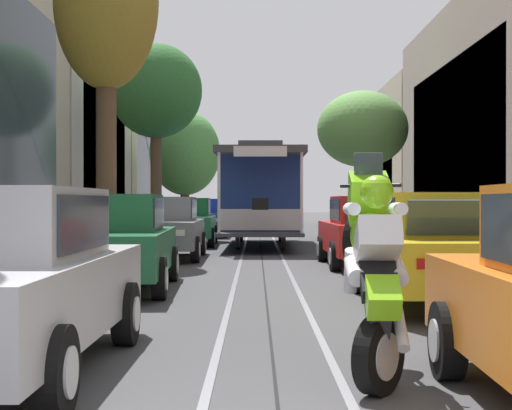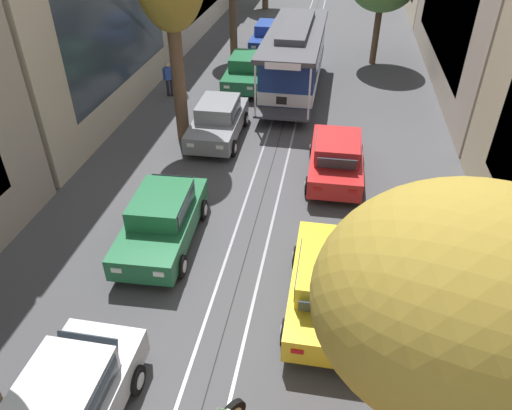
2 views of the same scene
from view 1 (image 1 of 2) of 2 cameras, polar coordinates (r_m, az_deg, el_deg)
The scene contains 15 objects.
ground_plane at distance 25.10m, azimuth 0.34°, elevation -3.09°, with size 160.00×160.00×0.00m, color #424244.
trolley_track_rails at distance 28.65m, azimuth 0.30°, elevation -2.66°, with size 1.14×63.56×0.01m.
parked_car_green_second_left at distance 12.92m, azimuth -10.59°, elevation -2.68°, with size 2.12×4.41×1.58m.
parked_car_grey_mid_left at distance 19.74m, azimuth -6.84°, elevation -1.67°, with size 2.04×4.38×1.58m.
parked_car_green_fourth_left at distance 25.70m, azimuth -5.18°, elevation -1.23°, with size 2.05×4.38×1.58m.
parked_car_blue_fifth_left at distance 32.06m, azimuth -3.78°, elevation -0.93°, with size 2.00×4.36×1.58m.
parked_car_yellow_second_right at distance 11.17m, azimuth 13.09°, elevation -3.14°, with size 2.01×4.36×1.58m.
parked_car_red_mid_right at distance 17.50m, azimuth 8.26°, elevation -1.92°, with size 2.04×4.38×1.58m.
street_tree_kerb_left_second at distance 20.33m, azimuth -11.08°, elevation 14.25°, with size 2.64×2.50×8.82m.
street_tree_kerb_left_mid at distance 30.91m, azimuth -7.45°, elevation 8.29°, with size 3.65×3.22×7.73m.
street_tree_kerb_left_fourth at distance 42.94m, azimuth -5.32°, elevation 3.85°, with size 3.93×3.80×6.56m.
street_tree_kerb_right_second at distance 30.82m, azimuth 7.91°, elevation 5.57°, with size 3.59×3.93×5.85m.
cable_car_trolley at distance 25.43m, azimuth 0.34°, elevation 0.70°, with size 2.64×9.15×3.28m.
motorcycle_with_rider at distance 6.23m, azimuth 8.71°, elevation -4.16°, with size 0.49×1.82×1.88m.
pedestrian_on_left_pavement at distance 24.34m, azimuth -13.73°, elevation -0.99°, with size 0.55×0.40×1.66m.
Camera 1 is at (-0.15, -2.83, 1.46)m, focal length 53.81 mm.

